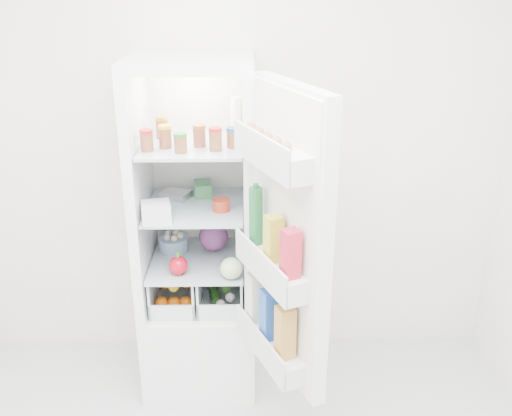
{
  "coord_description": "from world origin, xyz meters",
  "views": [
    {
      "loc": [
        0.06,
        -1.53,
        2.15
      ],
      "look_at": [
        0.11,
        0.95,
        1.14
      ],
      "focal_mm": 40.0,
      "sensor_mm": 36.0,
      "label": 1
    }
  ],
  "objects_px": {
    "mushroom_bowl": "(173,244)",
    "fridge_door": "(284,245)",
    "refrigerator": "(199,267)",
    "red_cabbage": "(213,237)"
  },
  "relations": [
    {
      "from": "mushroom_bowl",
      "to": "fridge_door",
      "type": "relative_size",
      "value": 0.12
    },
    {
      "from": "refrigerator",
      "to": "mushroom_bowl",
      "type": "distance_m",
      "value": 0.19
    },
    {
      "from": "refrigerator",
      "to": "mushroom_bowl",
      "type": "relative_size",
      "value": 11.37
    },
    {
      "from": "refrigerator",
      "to": "fridge_door",
      "type": "xyz_separation_m",
      "value": [
        0.42,
        -0.61,
        0.43
      ]
    },
    {
      "from": "refrigerator",
      "to": "mushroom_bowl",
      "type": "height_order",
      "value": "refrigerator"
    },
    {
      "from": "refrigerator",
      "to": "red_cabbage",
      "type": "distance_m",
      "value": 0.19
    },
    {
      "from": "fridge_door",
      "to": "mushroom_bowl",
      "type": "bearing_deg",
      "value": 17.07
    },
    {
      "from": "red_cabbage",
      "to": "fridge_door",
      "type": "relative_size",
      "value": 0.12
    },
    {
      "from": "red_cabbage",
      "to": "mushroom_bowl",
      "type": "distance_m",
      "value": 0.22
    },
    {
      "from": "refrigerator",
      "to": "red_cabbage",
      "type": "height_order",
      "value": "refrigerator"
    }
  ]
}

